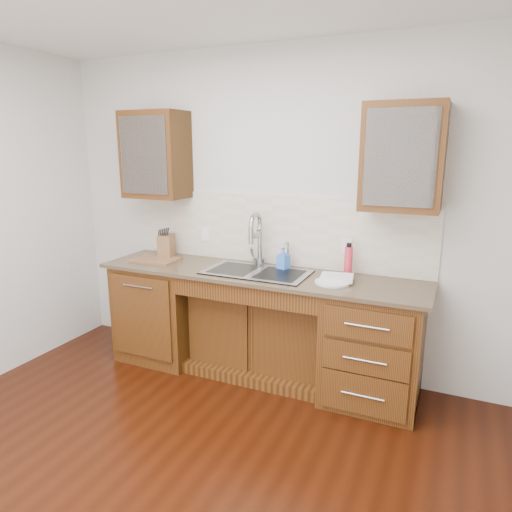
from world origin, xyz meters
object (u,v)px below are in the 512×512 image
at_px(soap_bottle, 283,259).
at_px(water_bottle, 348,262).
at_px(knife_block, 167,246).
at_px(cutting_board, 155,260).
at_px(plate, 332,282).

height_order(soap_bottle, water_bottle, water_bottle).
bearing_deg(knife_block, water_bottle, -15.61).
bearing_deg(cutting_board, soap_bottle, 9.33).
xyz_separation_m(plate, knife_block, (-1.60, 0.18, 0.10)).
height_order(water_bottle, knife_block, water_bottle).
bearing_deg(plate, water_bottle, 75.46).
xyz_separation_m(knife_block, cutting_board, (-0.02, -0.15, -0.10)).
distance_m(knife_block, cutting_board, 0.18).
bearing_deg(knife_block, cutting_board, -115.34).
relative_size(plate, knife_block, 1.24).
relative_size(soap_bottle, plate, 0.71).
bearing_deg(water_bottle, knife_block, -178.11).
xyz_separation_m(soap_bottle, water_bottle, (0.53, 0.02, 0.03)).
distance_m(plate, cutting_board, 1.62).
bearing_deg(soap_bottle, knife_block, -160.54).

